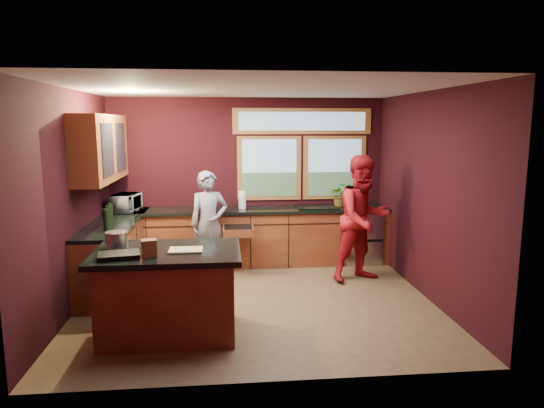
{
  "coord_description": "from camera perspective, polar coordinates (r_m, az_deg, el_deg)",
  "views": [
    {
      "loc": [
        -0.4,
        -5.99,
        2.28
      ],
      "look_at": [
        0.24,
        0.4,
        1.21
      ],
      "focal_mm": 32.0,
      "sensor_mm": 36.0,
      "label": 1
    }
  ],
  "objects": [
    {
      "name": "person_red",
      "position": [
        7.15,
        10.7,
        -1.7
      ],
      "size": [
        1.08,
        0.97,
        1.84
      ],
      "primitive_type": "imported",
      "rotation": [
        0.0,
        0.0,
        0.36
      ],
      "color": "#A6131A",
      "rests_on": "floor"
    },
    {
      "name": "paper_towel",
      "position": [
        7.79,
        -3.53,
        0.48
      ],
      "size": [
        0.12,
        0.12,
        0.28
      ],
      "primitive_type": "cylinder",
      "color": "white",
      "rests_on": "back_counter"
    },
    {
      "name": "left_counter",
      "position": [
        7.25,
        -17.94,
        -5.52
      ],
      "size": [
        0.64,
        2.3,
        0.93
      ],
      "color": "#5B2015",
      "rests_on": "floor"
    },
    {
      "name": "microwave",
      "position": [
        7.83,
        -16.82,
        0.13
      ],
      "size": [
        0.45,
        0.57,
        0.28
      ],
      "primitive_type": "imported",
      "rotation": [
        0.0,
        0.0,
        1.35
      ],
      "color": "#999999",
      "rests_on": "left_counter"
    },
    {
      "name": "back_counter",
      "position": [
        7.92,
        -1.21,
        -3.82
      ],
      "size": [
        4.5,
        0.64,
        0.93
      ],
      "color": "#5B2015",
      "rests_on": "floor"
    },
    {
      "name": "potted_plant",
      "position": [
        8.06,
        8.08,
        1.08
      ],
      "size": [
        0.35,
        0.3,
        0.39
      ],
      "primitive_type": "imported",
      "color": "#999999",
      "rests_on": "back_counter"
    },
    {
      "name": "person_grey",
      "position": [
        7.35,
        -7.42,
        -2.31
      ],
      "size": [
        0.66,
        0.52,
        1.59
      ],
      "primitive_type": "imported",
      "rotation": [
        0.0,
        0.0,
        0.27
      ],
      "color": "slate",
      "rests_on": "floor"
    },
    {
      "name": "island",
      "position": [
        5.44,
        -12.06,
        -10.1
      ],
      "size": [
        1.55,
        1.05,
        0.95
      ],
      "color": "#5B2015",
      "rests_on": "floor"
    },
    {
      "name": "room_shell",
      "position": [
        6.34,
        -7.5,
        5.0
      ],
      "size": [
        4.52,
        4.02,
        2.71
      ],
      "color": "black",
      "rests_on": "ground"
    },
    {
      "name": "black_tray",
      "position": [
        5.13,
        -17.57,
        -5.78
      ],
      "size": [
        0.45,
        0.35,
        0.05
      ],
      "primitive_type": "cube",
      "rotation": [
        0.0,
        0.0,
        0.2
      ],
      "color": "black",
      "rests_on": "island"
    },
    {
      "name": "floor",
      "position": [
        6.42,
        -1.8,
        -11.36
      ],
      "size": [
        4.5,
        4.5,
        0.0
      ],
      "primitive_type": "plane",
      "color": "brown",
      "rests_on": "ground"
    },
    {
      "name": "cutting_board",
      "position": [
        5.23,
        -10.11,
        -5.36
      ],
      "size": [
        0.35,
        0.25,
        0.02
      ],
      "primitive_type": "cube",
      "rotation": [
        0.0,
        0.0,
        -0.01
      ],
      "color": "tan",
      "rests_on": "island"
    },
    {
      "name": "paper_bag",
      "position": [
        5.06,
        -14.27,
        -5.08
      ],
      "size": [
        0.17,
        0.15,
        0.18
      ],
      "primitive_type": "cube",
      "rotation": [
        0.0,
        0.0,
        0.2
      ],
      "color": "brown",
      "rests_on": "island"
    },
    {
      "name": "stock_pot",
      "position": [
        5.52,
        -17.78,
        -4.05
      ],
      "size": [
        0.24,
        0.24,
        0.18
      ],
      "primitive_type": "cylinder",
      "color": "#B4B5BA",
      "rests_on": "island"
    }
  ]
}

